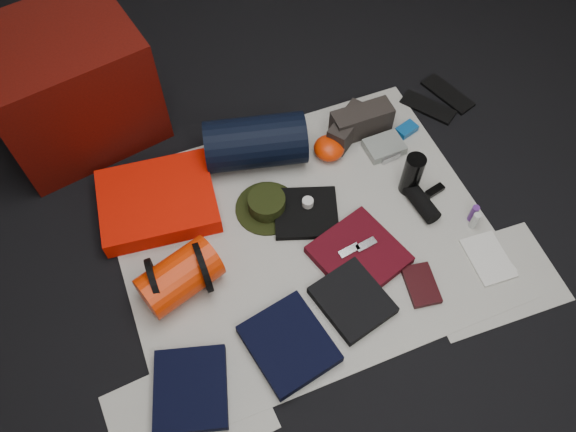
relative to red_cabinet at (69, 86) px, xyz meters
name	(u,v)px	position (x,y,z in m)	size (l,w,h in m)	color
floor	(304,235)	(0.78, -0.98, -0.30)	(4.50, 4.50, 0.02)	black
newspaper_mat	(304,234)	(0.78, -0.98, -0.28)	(1.60, 1.30, 0.01)	silver
newspaper_sheet_front_left	(189,412)	(0.08, -1.53, -0.29)	(0.58, 0.40, 0.00)	silver
newspaper_sheet_front_right	(490,279)	(1.43, -1.48, -0.29)	(0.58, 0.40, 0.00)	silver
red_cabinet	(69,86)	(0.00, 0.00, 0.00)	(0.69, 0.57, 0.57)	#490905
sleeping_pad	(158,201)	(0.22, -0.60, -0.23)	(0.51, 0.42, 0.09)	red
stuff_sack	(180,277)	(0.20, -1.03, -0.18)	(0.19, 0.19, 0.33)	red
sack_strap_left	(155,284)	(0.10, -1.03, -0.17)	(0.22, 0.22, 0.03)	black
sack_strap_right	(203,267)	(0.30, -1.03, -0.17)	(0.22, 0.22, 0.03)	black
navy_duffel	(256,142)	(0.73, -0.51, -0.16)	(0.24, 0.24, 0.47)	black
boonie_brim	(267,208)	(0.67, -0.80, -0.28)	(0.29, 0.29, 0.01)	black
boonie_crown	(267,203)	(0.67, -0.80, -0.24)	(0.17, 0.17, 0.07)	black
hiking_boot_left	(348,127)	(1.19, -0.54, -0.22)	(0.26, 0.10, 0.13)	#2C2622
hiking_boot_right	(361,122)	(1.26, -0.54, -0.21)	(0.30, 0.11, 0.15)	#2C2622
flip_flop_left	(428,107)	(1.66, -0.53, -0.28)	(0.10, 0.28, 0.02)	black
flip_flop_right	(448,94)	(1.80, -0.48, -0.28)	(0.11, 0.29, 0.02)	black
trousers_navy_a	(191,389)	(0.11, -1.46, -0.26)	(0.27, 0.31, 0.05)	black
trousers_navy_b	(289,344)	(0.52, -1.44, -0.25)	(0.29, 0.33, 0.05)	black
trousers_charcoal	(352,300)	(0.83, -1.36, -0.26)	(0.25, 0.29, 0.05)	black
black_tshirt	(306,213)	(0.82, -0.89, -0.27)	(0.28, 0.27, 0.03)	black
red_shirt	(359,255)	(0.95, -1.18, -0.26)	(0.34, 0.34, 0.05)	#480711
orange_stuff_sack	(329,148)	(1.06, -0.62, -0.23)	(0.15, 0.15, 0.10)	red
first_aid_pouch	(384,147)	(1.32, -0.69, -0.26)	(0.18, 0.14, 0.05)	gray
water_bottle	(412,174)	(1.32, -0.94, -0.17)	(0.09, 0.09, 0.22)	black
speaker	(422,203)	(1.33, -1.05, -0.24)	(0.08, 0.08, 0.20)	black
compact_camera	(389,155)	(1.32, -0.74, -0.26)	(0.10, 0.06, 0.04)	#BBBBC0
cyan_case	(407,129)	(1.48, -0.63, -0.26)	(0.10, 0.07, 0.03)	#0E4D8E
toiletry_purple	(473,213)	(1.51, -1.19, -0.23)	(0.03, 0.03, 0.10)	#58277E
toiletry_clear	(475,221)	(1.49, -1.23, -0.23)	(0.03, 0.03, 0.09)	silver
paperback_book	(421,285)	(1.13, -1.40, -0.27)	(0.12, 0.19, 0.03)	black
map_booklet	(488,258)	(1.47, -1.40, -0.27)	(0.16, 0.24, 0.01)	silver
map_printout	(492,262)	(1.48, -1.42, -0.28)	(0.14, 0.17, 0.01)	silver
sunglasses	(435,190)	(1.43, -1.00, -0.27)	(0.09, 0.04, 0.02)	black
key_cluster	(177,415)	(0.03, -1.53, -0.27)	(0.08, 0.08, 0.01)	#BBBBC0
tape_roll	(308,203)	(0.84, -0.86, -0.24)	(0.05, 0.05, 0.04)	silver
energy_bar_a	(349,251)	(0.91, -1.16, -0.23)	(0.10, 0.04, 0.01)	#BBBBC0
energy_bar_b	(366,245)	(0.99, -1.16, -0.23)	(0.10, 0.04, 0.01)	#BBBBC0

